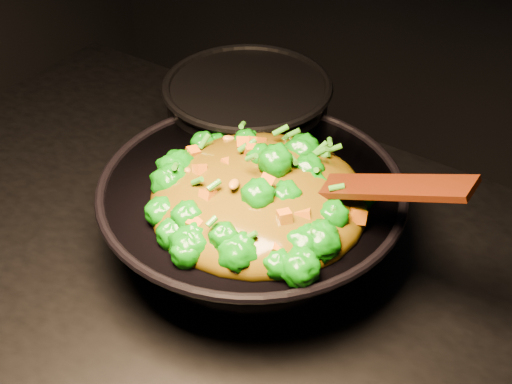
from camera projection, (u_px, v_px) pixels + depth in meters
The scene contains 4 objects.
wok at pixel (252, 219), 0.97m from camera, with size 0.39×0.39×0.11m, color black, non-canonical shape.
stir_fry at pixel (259, 173), 0.88m from camera, with size 0.28×0.28×0.10m, color #0E7108, non-canonical shape.
spatula at pixel (349, 186), 0.85m from camera, with size 0.31×0.05×0.01m, color #3C1A06.
back_pot at pixel (248, 121), 1.13m from camera, with size 0.25×0.25×0.14m, color black.
Camera 1 is at (0.44, -0.49, 1.59)m, focal length 50.00 mm.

